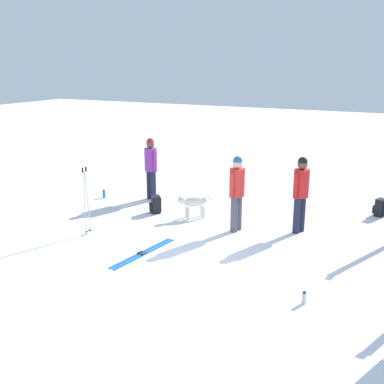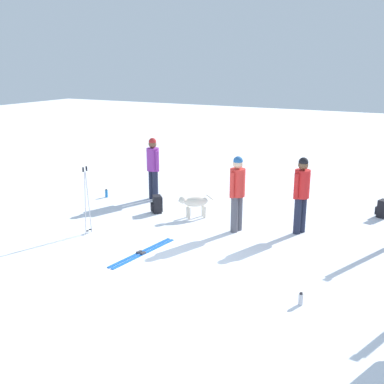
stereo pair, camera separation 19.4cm
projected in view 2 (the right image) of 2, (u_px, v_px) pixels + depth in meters
ground_plane at (185, 269)px, 8.59m from camera, size 60.00×60.00×0.00m
person_1 at (302, 190)px, 10.17m from camera, size 0.34×0.49×1.72m
person_2 at (153, 165)px, 12.69m from camera, size 0.48×0.34×1.72m
person_4 at (237, 189)px, 10.28m from camera, size 0.34×0.51×1.72m
dog at (194, 203)px, 11.32m from camera, size 0.69×0.64×0.57m
ski_pair_lying_0 at (143, 253)px, 9.31m from camera, size 0.42×1.82×0.05m
ski_poles_0 at (87, 199)px, 10.18m from camera, size 0.07×0.21×1.52m
backpack_0 at (383, 209)px, 11.41m from camera, size 0.33×0.31×0.44m
backpack_1 at (157, 204)px, 11.76m from camera, size 0.35×0.34×0.44m
water_bottle_0 at (106, 193)px, 13.11m from camera, size 0.08×0.08×0.23m
water_bottle_1 at (301, 299)px, 7.32m from camera, size 0.08×0.08×0.21m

